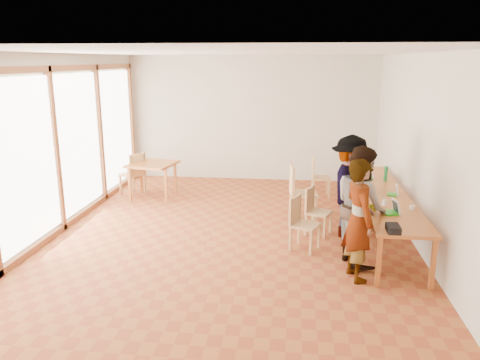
{
  "coord_description": "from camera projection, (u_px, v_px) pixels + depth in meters",
  "views": [
    {
      "loc": [
        1.02,
        -7.31,
        2.89
      ],
      "look_at": [
        0.22,
        -0.41,
        1.1
      ],
      "focal_mm": 35.0,
      "sensor_mm": 36.0,
      "label": 1
    }
  ],
  "objects": [
    {
      "name": "chair_far",
      "position": [
        298.0,
        186.0,
        8.6
      ],
      "size": [
        0.54,
        0.54,
        0.55
      ],
      "rotation": [
        0.0,
        0.0,
        0.13
      ],
      "color": "tan",
      "rests_on": "ground"
    },
    {
      "name": "wall_right",
      "position": [
        423.0,
        153.0,
        7.16
      ],
      "size": [
        0.1,
        8.0,
        3.0
      ],
      "primitive_type": "cube",
      "color": "beige",
      "rests_on": "ground"
    },
    {
      "name": "laptop_far",
      "position": [
        369.0,
        175.0,
        8.68
      ],
      "size": [
        0.26,
        0.29,
        0.23
      ],
      "rotation": [
        0.0,
        0.0,
        -0.1
      ],
      "color": "green",
      "rests_on": "communal_table"
    },
    {
      "name": "wall_front",
      "position": [
        159.0,
        243.0,
        3.64
      ],
      "size": [
        6.0,
        0.1,
        3.0
      ],
      "primitive_type": "cube",
      "color": "beige",
      "rests_on": "ground"
    },
    {
      "name": "ceiling",
      "position": [
        229.0,
        51.0,
        7.11
      ],
      "size": [
        6.0,
        8.0,
        0.04
      ],
      "primitive_type": "cube",
      "color": "white",
      "rests_on": "wall_back"
    },
    {
      "name": "laptop_near",
      "position": [
        393.0,
        210.0,
        6.7
      ],
      "size": [
        0.26,
        0.28,
        0.21
      ],
      "rotation": [
        0.0,
        0.0,
        0.2
      ],
      "color": "green",
      "rests_on": "communal_table"
    },
    {
      "name": "clear_glass",
      "position": [
        385.0,
        203.0,
        7.07
      ],
      "size": [
        0.07,
        0.07,
        0.09
      ],
      "primitive_type": "cylinder",
      "color": "silver",
      "rests_on": "communal_table"
    },
    {
      "name": "condiment_cup",
      "position": [
        412.0,
        207.0,
        6.88
      ],
      "size": [
        0.08,
        0.08,
        0.06
      ],
      "primitive_type": "cylinder",
      "color": "white",
      "rests_on": "communal_table"
    },
    {
      "name": "pink_phone",
      "position": [
        395.0,
        227.0,
        6.15
      ],
      "size": [
        0.05,
        0.1,
        0.01
      ],
      "primitive_type": "cube",
      "color": "#D83E6D",
      "rests_on": "communal_table"
    },
    {
      "name": "black_pouch",
      "position": [
        393.0,
        229.0,
        5.98
      ],
      "size": [
        0.16,
        0.26,
        0.09
      ],
      "primitive_type": "cube",
      "color": "black",
      "rests_on": "communal_table"
    },
    {
      "name": "chair_near",
      "position": [
        300.0,
        217.0,
        7.26
      ],
      "size": [
        0.52,
        0.52,
        0.45
      ],
      "rotation": [
        0.0,
        0.0,
        -0.41
      ],
      "color": "tan",
      "rests_on": "ground"
    },
    {
      "name": "chair_empty",
      "position": [
        317.0,
        173.0,
        10.13
      ],
      "size": [
        0.41,
        0.41,
        0.45
      ],
      "rotation": [
        0.0,
        0.0,
        0.04
      ],
      "color": "tan",
      "rests_on": "ground"
    },
    {
      "name": "yellow_mug",
      "position": [
        372.0,
        208.0,
        6.77
      ],
      "size": [
        0.15,
        0.15,
        0.1
      ],
      "primitive_type": "imported",
      "rotation": [
        0.0,
        0.0,
        0.23
      ],
      "color": "#C3C718",
      "rests_on": "communal_table"
    },
    {
      "name": "green_bottle",
      "position": [
        386.0,
        174.0,
        8.46
      ],
      "size": [
        0.07,
        0.07,
        0.28
      ],
      "primitive_type": "cylinder",
      "color": "#1C6C32",
      "rests_on": "communal_table"
    },
    {
      "name": "communal_table",
      "position": [
        381.0,
        195.0,
        7.79
      ],
      "size": [
        0.8,
        4.0,
        0.75
      ],
      "color": "#A95C25",
      "rests_on": "ground"
    },
    {
      "name": "person_near",
      "position": [
        359.0,
        220.0,
        6.19
      ],
      "size": [
        0.56,
        0.7,
        1.66
      ],
      "primitive_type": "imported",
      "rotation": [
        0.0,
        0.0,
        1.87
      ],
      "color": "gray",
      "rests_on": "ground"
    },
    {
      "name": "laptop_mid",
      "position": [
        395.0,
        192.0,
        7.6
      ],
      "size": [
        0.23,
        0.24,
        0.18
      ],
      "rotation": [
        0.0,
        0.0,
        -0.25
      ],
      "color": "green",
      "rests_on": "communal_table"
    },
    {
      "name": "person_far",
      "position": [
        349.0,
        187.0,
        7.72
      ],
      "size": [
        0.82,
        1.2,
        1.71
      ],
      "primitive_type": "imported",
      "rotation": [
        0.0,
        0.0,
        1.39
      ],
      "color": "gray",
      "rests_on": "ground"
    },
    {
      "name": "chair_spare",
      "position": [
        135.0,
        169.0,
        10.22
      ],
      "size": [
        0.59,
        0.59,
        0.49
      ],
      "rotation": [
        0.0,
        0.0,
        2.62
      ],
      "color": "tan",
      "rests_on": "ground"
    },
    {
      "name": "wall_back",
      "position": [
        252.0,
        119.0,
        11.34
      ],
      "size": [
        6.0,
        0.1,
        3.0
      ],
      "primitive_type": "cube",
      "color": "beige",
      "rests_on": "ground"
    },
    {
      "name": "ground",
      "position": [
        230.0,
        237.0,
        7.87
      ],
      "size": [
        8.0,
        8.0,
        0.0
      ],
      "primitive_type": "plane",
      "color": "#9C5225",
      "rests_on": "ground"
    },
    {
      "name": "side_table",
      "position": [
        153.0,
        167.0,
        10.02
      ],
      "size": [
        0.9,
        0.9,
        0.75
      ],
      "rotation": [
        0.0,
        0.0,
        -0.2
      ],
      "color": "#A95C25",
      "rests_on": "ground"
    },
    {
      "name": "chair_mid",
      "position": [
        314.0,
        205.0,
        7.91
      ],
      "size": [
        0.49,
        0.49,
        0.43
      ],
      "rotation": [
        0.0,
        0.0,
        -0.39
      ],
      "color": "tan",
      "rests_on": "ground"
    },
    {
      "name": "person_mid",
      "position": [
        361.0,
        205.0,
        6.7
      ],
      "size": [
        0.88,
        1.0,
        1.73
      ],
      "primitive_type": "imported",
      "rotation": [
        0.0,
        0.0,
        1.87
      ],
      "color": "gray",
      "rests_on": "ground"
    },
    {
      "name": "window_wall",
      "position": [
        54.0,
        145.0,
        7.82
      ],
      "size": [
        0.1,
        8.0,
        3.0
      ],
      "primitive_type": "cube",
      "color": "white",
      "rests_on": "ground"
    }
  ]
}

